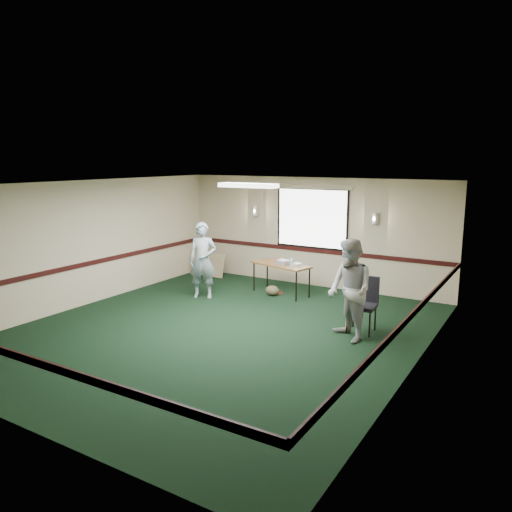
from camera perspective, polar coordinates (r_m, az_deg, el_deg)
The scene contains 13 objects.
ground at distance 9.41m, azimuth -4.13°, elevation -8.51°, with size 8.00×8.00×0.00m, color black.
room_shell at distance 10.78m, azimuth 2.26°, elevation 2.71°, with size 8.00×8.02×8.00m.
folding_table at distance 11.69m, azimuth 2.89°, elevation -1.16°, with size 1.55×0.91×0.73m.
projector at distance 11.63m, azimuth 3.08°, elevation -0.71°, with size 0.30×0.25×0.10m, color gray.
game_console at distance 11.57m, azimuth 4.75°, elevation -0.92°, with size 0.19×0.15×0.05m, color silver.
red_cup at distance 11.76m, azimuth 2.37°, elevation -0.54°, with size 0.07×0.07×0.11m, color red.
water_bottle at distance 11.27m, azimuth 4.11°, elevation -0.83°, with size 0.06×0.06×0.21m, color #88B6E0.
duffel_bag at distance 11.68m, azimuth 1.87°, elevation -3.96°, with size 0.33×0.25×0.23m, color #3F3924.
cable_coil at distance 11.91m, azimuth 2.26°, elevation -4.21°, with size 0.33×0.33×0.02m, color red.
folded_table at distance 13.71m, azimuth -5.86°, elevation -0.88°, with size 1.25×0.05×0.64m, color #98845E.
conference_chair at distance 9.44m, azimuth 12.18°, elevation -4.87°, with size 0.53×0.55×1.02m.
person_left at distance 11.42m, azimuth -6.10°, elevation -0.49°, with size 0.64×0.42×1.74m, color teal.
person_right at distance 8.83m, azimuth 10.67°, elevation -3.87°, with size 0.88×0.68×1.80m, color #7692B8.
Camera 1 is at (5.13, -7.22, 3.15)m, focal length 35.00 mm.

